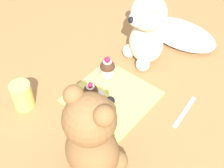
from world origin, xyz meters
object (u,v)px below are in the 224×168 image
teddy_bear_cream (146,30)px  juice_glass (22,95)px  teddy_bear_tan (92,139)px  cupcake_near_cream_bear (107,68)px  cupcake_near_tan_bear (91,93)px  teaspoon (185,112)px  saucer_plate (91,99)px

teddy_bear_cream → juice_glass: (-0.15, -0.38, -0.08)m
teddy_bear_tan → cupcake_near_cream_bear: size_ratio=3.76×
cupcake_near_tan_bear → cupcake_near_cream_bear: bearing=106.0°
teddy_bear_tan → cupcake_near_cream_bear: teddy_bear_tan is taller
cupcake_near_tan_bear → teaspoon: 0.27m
cupcake_near_cream_bear → juice_glass: 0.27m
teddy_bear_tan → cupcake_near_tan_bear: size_ratio=4.07×
cupcake_near_cream_bear → cupcake_near_tan_bear: size_ratio=1.08×
cupcake_near_cream_bear → juice_glass: (-0.11, -0.24, 0.01)m
cupcake_near_cream_bear → teaspoon: size_ratio=0.53×
cupcake_near_cream_bear → juice_glass: juice_glass is taller
cupcake_near_cream_bear → cupcake_near_tan_bear: bearing=-74.0°
saucer_plate → teaspoon: size_ratio=0.64×
teddy_bear_tan → teaspoon: teddy_bear_tan is taller
saucer_plate → teaspoon: bearing=30.5°
teddy_bear_cream → saucer_plate: size_ratio=2.89×
teddy_bear_cream → cupcake_near_cream_bear: 0.17m
saucer_plate → teaspoon: 0.27m
teddy_bear_tan → teaspoon: (0.08, 0.29, -0.12)m
juice_glass → cupcake_near_cream_bear: bearing=66.7°
saucer_plate → cupcake_near_tan_bear: cupcake_near_tan_bear is taller
cupcake_near_cream_bear → teddy_bear_cream: bearing=72.1°
cupcake_near_cream_bear → saucer_plate: (0.03, -0.11, -0.02)m
teddy_bear_cream → juice_glass: 0.41m
teddy_bear_tan → teddy_bear_cream: bearing=-70.4°
teddy_bear_cream → cupcake_near_cream_bear: teddy_bear_cream is taller
teddy_bear_cream → teaspoon: 0.27m
cupcake_near_cream_bear → saucer_plate: cupcake_near_cream_bear is taller
teaspoon → teddy_bear_cream: bearing=58.7°
teddy_bear_tan → cupcake_near_tan_bear: (-0.15, 0.15, -0.09)m
juice_glass → teaspoon: bearing=36.1°
juice_glass → teaspoon: 0.46m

